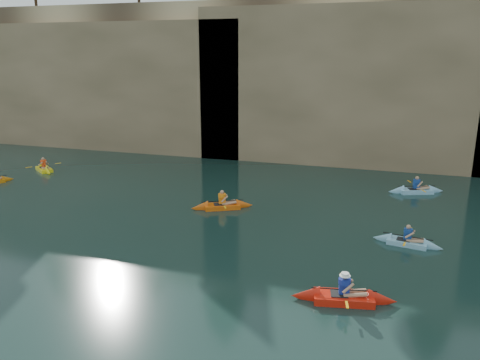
% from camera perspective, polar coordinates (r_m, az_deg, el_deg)
% --- Properties ---
extents(ground, '(160.00, 160.00, 0.00)m').
position_cam_1_polar(ground, '(14.25, 0.59, -18.44)').
color(ground, black).
rests_on(ground, ground).
extents(cliff, '(70.00, 16.00, 12.00)m').
position_cam_1_polar(cliff, '(41.52, 13.02, 12.34)').
color(cliff, tan).
rests_on(cliff, ground).
extents(cliff_slab_west, '(26.00, 2.40, 10.56)m').
position_cam_1_polar(cliff_slab_west, '(41.32, -17.44, 11.02)').
color(cliff_slab_west, '#9A7E5D').
rests_on(cliff_slab_west, ground).
extents(cliff_slab_center, '(24.00, 2.40, 11.40)m').
position_cam_1_polar(cliff_slab_center, '(34.04, 15.33, 11.10)').
color(cliff_slab_center, '#9A7E5D').
rests_on(cliff_slab_center, ground).
extents(sea_cave_west, '(4.50, 1.00, 4.00)m').
position_cam_1_polar(sea_cave_west, '(40.02, -15.22, 6.33)').
color(sea_cave_west, black).
rests_on(sea_cave_west, ground).
extents(sea_cave_center, '(3.50, 1.00, 3.20)m').
position_cam_1_polar(sea_cave_center, '(34.68, 4.83, 4.82)').
color(sea_cave_center, black).
rests_on(sea_cave_center, ground).
extents(main_kayaker, '(3.51, 2.30, 1.27)m').
position_cam_1_polar(main_kayaker, '(16.15, 12.51, -13.75)').
color(main_kayaker, red).
rests_on(main_kayaker, ground).
extents(kayaker_orange, '(3.23, 2.20, 1.24)m').
position_cam_1_polar(kayaker_orange, '(24.48, -2.19, -3.16)').
color(kayaker_orange, '#E35A0E').
rests_on(kayaker_orange, ground).
extents(kayaker_ltblue_near, '(2.93, 2.22, 1.13)m').
position_cam_1_polar(kayaker_ltblue_near, '(21.22, 19.70, -7.11)').
color(kayaker_ltblue_near, '#7FBAD5').
rests_on(kayaker_ltblue_near, ground).
extents(kayaker_yellow, '(2.77, 2.27, 1.19)m').
position_cam_1_polar(kayaker_yellow, '(34.85, -22.77, 1.26)').
color(kayaker_yellow, yellow).
rests_on(kayaker_yellow, ground).
extents(kayaker_ltblue_mid, '(3.32, 2.31, 1.24)m').
position_cam_1_polar(kayaker_ltblue_mid, '(28.99, 20.65, -1.19)').
color(kayaker_ltblue_mid, '#87C3E2').
rests_on(kayaker_ltblue_mid, ground).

